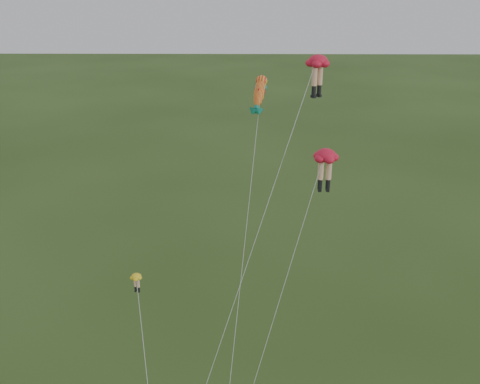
{
  "coord_description": "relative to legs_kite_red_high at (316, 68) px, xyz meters",
  "views": [
    {
      "loc": [
        2.52,
        -27.74,
        26.05
      ],
      "look_at": [
        2.17,
        6.0,
        11.83
      ],
      "focal_mm": 40.0,
      "sensor_mm": 36.0,
      "label": 1
    }
  ],
  "objects": [
    {
      "name": "fish_kite",
      "position": [
        -3.55,
        3.77,
        -2.43
      ],
      "size": [
        2.92,
        13.2,
        19.03
      ],
      "rotation": [
        0.8,
        0.0,
        -0.24
      ],
      "color": "yellow",
      "rests_on": "ground"
    },
    {
      "name": "legs_kite_red_mid",
      "position": [
        0.35,
        -3.62,
        -5.04
      ],
      "size": [
        5.86,
        6.64,
        15.8
      ],
      "rotation": [
        0.0,
        0.0,
        0.0
      ],
      "color": "red",
      "rests_on": "ground"
    },
    {
      "name": "legs_kite_red_high",
      "position": [
        0.0,
        0.0,
        0.0
      ],
      "size": [
        8.88,
        10.57,
        20.92
      ],
      "rotation": [
        0.0,
        0.0,
        0.65
      ],
      "color": "red",
      "rests_on": "ground"
    },
    {
      "name": "legs_kite_yellow",
      "position": [
        -11.52,
        -5.39,
        -13.18
      ],
      "size": [
        2.11,
        6.15,
        7.72
      ],
      "rotation": [
        0.0,
        0.0,
        -0.32
      ],
      "color": "yellow",
      "rests_on": "ground"
    }
  ]
}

